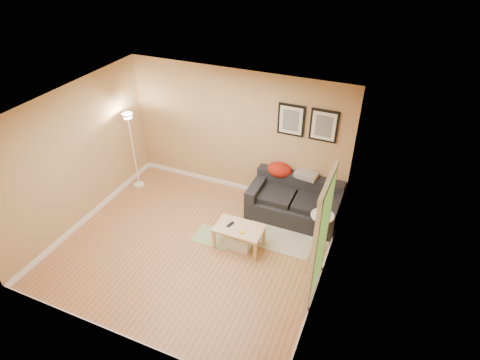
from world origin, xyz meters
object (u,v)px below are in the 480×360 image
Objects in this scene: storage_bin at (239,239)px; book_stack at (323,213)px; side_table at (321,229)px; sofa at (294,201)px; coffee_table at (239,237)px; floor_lamp at (134,153)px.

book_stack is (1.29, 0.67, 0.51)m from storage_bin.
storage_bin is 1.45m from side_table.
sofa is 2.05× the size of coffee_table.
storage_bin is 1.54m from book_stack.
sofa is at bearing 140.85° from side_table.
sofa is 7.99× the size of book_stack.
sofa is at bearing 61.33° from storage_bin.
sofa is at bearing 161.76° from book_stack.
coffee_table is 1.35× the size of side_table.
sofa is 1.34m from coffee_table.
coffee_table is at bearing -132.94° from book_stack.
floor_lamp is (-4.03, 0.23, 0.15)m from book_stack.
sofa is 0.86m from book_stack.
side_table is at bearing -87.34° from book_stack.
sofa reaches higher than coffee_table.
storage_bin is (-0.00, -0.01, -0.06)m from coffee_table.
storage_bin is (-0.64, -1.17, -0.23)m from sofa.
floor_lamp reaches higher than storage_bin.
book_stack is 4.03m from floor_lamp.
side_table is at bearing -39.15° from sofa.
side_table is (1.28, 0.65, 0.16)m from storage_bin.
storage_bin is at bearing -84.59° from coffee_table.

